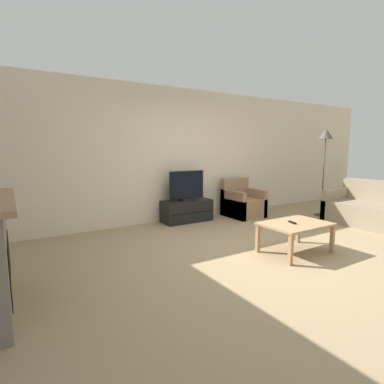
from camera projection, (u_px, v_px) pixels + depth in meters
ground_plane at (261, 250)px, 4.42m from camera, size 24.00×24.00×0.00m
wall_back at (181, 155)px, 6.24m from camera, size 12.00×0.06×2.70m
tv_stand at (187, 211)px, 6.13m from camera, size 1.02×0.46×0.44m
tv at (187, 187)px, 6.06m from camera, size 0.78×0.18×0.60m
armchair at (242, 204)px, 6.61m from camera, size 0.70×0.76×0.82m
coffee_table at (295, 227)px, 4.26m from camera, size 0.95×0.67×0.44m
remote at (292, 222)px, 4.24m from camera, size 0.08×0.16×0.02m
floor_lamp at (326, 142)px, 6.50m from camera, size 0.30×0.30×1.92m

